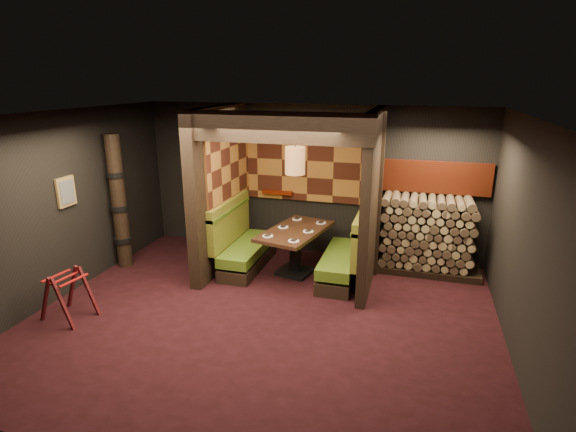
# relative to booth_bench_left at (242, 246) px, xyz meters

# --- Properties ---
(floor) EXTENTS (6.50, 5.50, 0.02)m
(floor) POSITION_rel_booth_bench_left_xyz_m (0.96, -1.65, -0.41)
(floor) COLOR black
(floor) RESTS_ON ground
(ceiling) EXTENTS (6.50, 5.50, 0.02)m
(ceiling) POSITION_rel_booth_bench_left_xyz_m (0.96, -1.65, 2.46)
(ceiling) COLOR black
(ceiling) RESTS_ON ground
(wall_back) EXTENTS (6.50, 0.02, 2.85)m
(wall_back) POSITION_rel_booth_bench_left_xyz_m (0.96, 1.11, 1.02)
(wall_back) COLOR black
(wall_back) RESTS_ON ground
(wall_front) EXTENTS (6.50, 0.02, 2.85)m
(wall_front) POSITION_rel_booth_bench_left_xyz_m (0.96, -4.41, 1.02)
(wall_front) COLOR black
(wall_front) RESTS_ON ground
(wall_left) EXTENTS (0.02, 5.50, 2.85)m
(wall_left) POSITION_rel_booth_bench_left_xyz_m (-2.30, -1.65, 1.02)
(wall_left) COLOR black
(wall_left) RESTS_ON ground
(wall_right) EXTENTS (0.02, 5.50, 2.85)m
(wall_right) POSITION_rel_booth_bench_left_xyz_m (4.22, -1.65, 1.02)
(wall_right) COLOR black
(wall_right) RESTS_ON ground
(partition_left) EXTENTS (0.20, 2.20, 2.85)m
(partition_left) POSITION_rel_booth_bench_left_xyz_m (-0.39, -0.00, 1.02)
(partition_left) COLOR black
(partition_left) RESTS_ON floor
(partition_right) EXTENTS (0.15, 2.10, 2.85)m
(partition_right) POSITION_rel_booth_bench_left_xyz_m (2.26, 0.05, 1.02)
(partition_right) COLOR black
(partition_right) RESTS_ON floor
(header_beam) EXTENTS (2.85, 0.18, 0.44)m
(header_beam) POSITION_rel_booth_bench_left_xyz_m (0.94, -0.95, 2.23)
(header_beam) COLOR black
(header_beam) RESTS_ON partition_left
(tapa_back_panel) EXTENTS (2.40, 0.06, 1.55)m
(tapa_back_panel) POSITION_rel_booth_bench_left_xyz_m (0.94, 1.06, 1.42)
(tapa_back_panel) COLOR #A36427
(tapa_back_panel) RESTS_ON wall_back
(tapa_side_panel) EXTENTS (0.04, 1.85, 1.45)m
(tapa_side_panel) POSITION_rel_booth_bench_left_xyz_m (-0.27, 0.17, 1.45)
(tapa_side_panel) COLOR #A36427
(tapa_side_panel) RESTS_ON partition_left
(lacquer_shelf) EXTENTS (0.60, 0.12, 0.07)m
(lacquer_shelf) POSITION_rel_booth_bench_left_xyz_m (0.36, 1.00, 0.78)
(lacquer_shelf) COLOR #601705
(lacquer_shelf) RESTS_ON wall_back
(booth_bench_left) EXTENTS (0.68, 1.60, 1.14)m
(booth_bench_left) POSITION_rel_booth_bench_left_xyz_m (0.00, 0.00, 0.00)
(booth_bench_left) COLOR black
(booth_bench_left) RESTS_ON floor
(booth_bench_right) EXTENTS (0.68, 1.60, 1.14)m
(booth_bench_right) POSITION_rel_booth_bench_left_xyz_m (1.89, 0.00, 0.00)
(booth_bench_right) COLOR black
(booth_bench_right) RESTS_ON floor
(dining_table) EXTENTS (1.14, 1.67, 0.81)m
(dining_table) POSITION_rel_booth_bench_left_xyz_m (1.00, -0.01, 0.17)
(dining_table) COLOR black
(dining_table) RESTS_ON floor
(place_settings) EXTENTS (0.87, 1.31, 0.03)m
(place_settings) POSITION_rel_booth_bench_left_xyz_m (1.00, -0.01, 0.42)
(place_settings) COLOR white
(place_settings) RESTS_ON dining_table
(pendant_lamp) EXTENTS (0.33, 0.33, 1.06)m
(pendant_lamp) POSITION_rel_booth_bench_left_xyz_m (1.00, -0.06, 1.61)
(pendant_lamp) COLOR brown
(pendant_lamp) RESTS_ON ceiling
(framed_picture) EXTENTS (0.05, 0.36, 0.46)m
(framed_picture) POSITION_rel_booth_bench_left_xyz_m (-2.25, -1.55, 1.22)
(framed_picture) COLOR #9B7944
(framed_picture) RESTS_ON wall_left
(luggage_rack) EXTENTS (0.76, 0.58, 0.76)m
(luggage_rack) POSITION_rel_booth_bench_left_xyz_m (-1.70, -2.39, -0.02)
(luggage_rack) COLOR #480E11
(luggage_rack) RESTS_ON floor
(totem_column) EXTENTS (0.31, 0.31, 2.40)m
(totem_column) POSITION_rel_booth_bench_left_xyz_m (-2.09, -0.55, 0.79)
(totem_column) COLOR black
(totem_column) RESTS_ON floor
(firewood_stack) EXTENTS (1.73, 0.70, 1.36)m
(firewood_stack) POSITION_rel_booth_bench_left_xyz_m (3.25, 0.70, 0.28)
(firewood_stack) COLOR black
(firewood_stack) RESTS_ON floor
(mosaic_header) EXTENTS (1.83, 0.10, 0.56)m
(mosaic_header) POSITION_rel_booth_bench_left_xyz_m (3.25, 1.03, 1.24)
(mosaic_header) COLOR maroon
(mosaic_header) RESTS_ON wall_back
(bay_front_post) EXTENTS (0.08, 0.08, 2.85)m
(bay_front_post) POSITION_rel_booth_bench_left_xyz_m (2.35, 0.31, 1.02)
(bay_front_post) COLOR black
(bay_front_post) RESTS_ON floor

